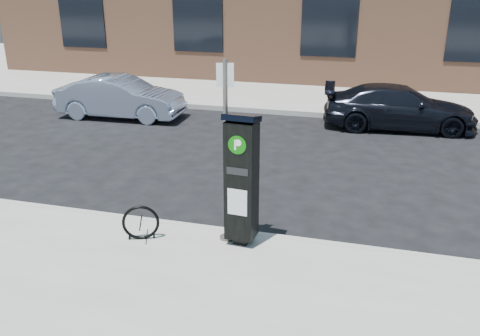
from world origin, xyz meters
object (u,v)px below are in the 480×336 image
(bike_rack, at_px, (141,223))
(car_silver, at_px, (120,97))
(parking_kiosk, at_px, (242,178))
(car_dark, at_px, (399,107))
(sign_pole, at_px, (226,155))

(bike_rack, distance_m, car_silver, 8.15)
(car_silver, bearing_deg, parking_kiosk, -142.76)
(bike_rack, distance_m, car_dark, 8.99)
(sign_pole, xyz_separation_m, bike_rack, (-1.27, -0.37, -1.10))
(parking_kiosk, relative_size, sign_pole, 0.74)
(car_dark, bearing_deg, car_silver, 92.31)
(parking_kiosk, xyz_separation_m, car_silver, (-5.58, 6.75, -0.58))
(bike_rack, bearing_deg, car_silver, 98.02)
(parking_kiosk, distance_m, bike_rack, 1.74)
(sign_pole, bearing_deg, parking_kiosk, -27.39)
(bike_rack, height_order, car_silver, car_silver)
(sign_pole, distance_m, bike_rack, 1.72)
(parking_kiosk, height_order, sign_pole, sign_pole)
(sign_pole, height_order, bike_rack, sign_pole)
(parking_kiosk, height_order, bike_rack, parking_kiosk)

